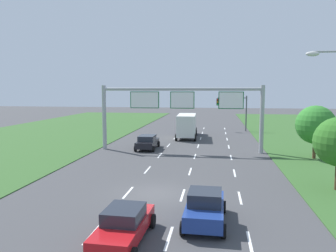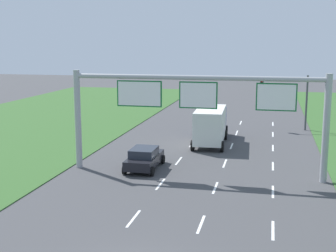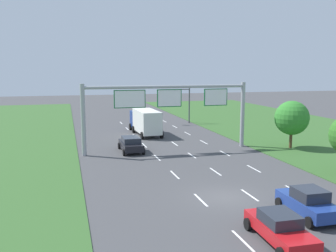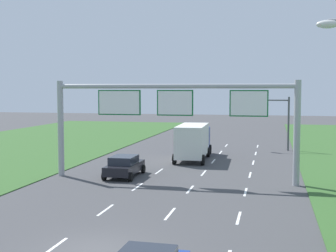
{
  "view_description": "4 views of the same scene",
  "coord_description": "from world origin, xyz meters",
  "px_view_note": "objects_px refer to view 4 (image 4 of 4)",
  "views": [
    {
      "loc": [
        3.71,
        -19.69,
        6.52
      ],
      "look_at": [
        -1.12,
        13.27,
        2.83
      ],
      "focal_mm": 35.0,
      "sensor_mm": 36.0,
      "label": 1
    },
    {
      "loc": [
        4.89,
        -15.83,
        8.99
      ],
      "look_at": [
        -1.92,
        15.0,
        3.23
      ],
      "focal_mm": 50.0,
      "sensor_mm": 36.0,
      "label": 2
    },
    {
      "loc": [
        -9.91,
        -21.82,
        8.43
      ],
      "look_at": [
        -0.64,
        12.11,
        3.0
      ],
      "focal_mm": 40.0,
      "sensor_mm": 36.0,
      "label": 3
    },
    {
      "loc": [
        6.79,
        -17.03,
        6.39
      ],
      "look_at": [
        -0.53,
        15.74,
        3.74
      ],
      "focal_mm": 50.0,
      "sensor_mm": 36.0,
      "label": 4
    }
  ],
  "objects_px": {
    "box_truck": "(194,140)",
    "sign_gantry": "(173,110)",
    "traffic_light_mast": "(270,113)",
    "car_mid_lane": "(124,166)"
  },
  "relations": [
    {
      "from": "car_mid_lane",
      "to": "box_truck",
      "type": "distance_m",
      "value": 10.34
    },
    {
      "from": "box_truck",
      "to": "sign_gantry",
      "type": "bearing_deg",
      "value": -90.75
    },
    {
      "from": "car_mid_lane",
      "to": "traffic_light_mast",
      "type": "distance_m",
      "value": 20.65
    },
    {
      "from": "sign_gantry",
      "to": "traffic_light_mast",
      "type": "height_order",
      "value": "sign_gantry"
    },
    {
      "from": "sign_gantry",
      "to": "traffic_light_mast",
      "type": "bearing_deg",
      "value": 70.53
    },
    {
      "from": "box_truck",
      "to": "traffic_light_mast",
      "type": "bearing_deg",
      "value": 47.75
    },
    {
      "from": "traffic_light_mast",
      "to": "box_truck",
      "type": "bearing_deg",
      "value": -130.05
    },
    {
      "from": "car_mid_lane",
      "to": "sign_gantry",
      "type": "xyz_separation_m",
      "value": [
        3.78,
        -0.59,
        4.13
      ]
    },
    {
      "from": "traffic_light_mast",
      "to": "car_mid_lane",
      "type": "bearing_deg",
      "value": -120.07
    },
    {
      "from": "box_truck",
      "to": "traffic_light_mast",
      "type": "relative_size",
      "value": 1.51
    }
  ]
}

